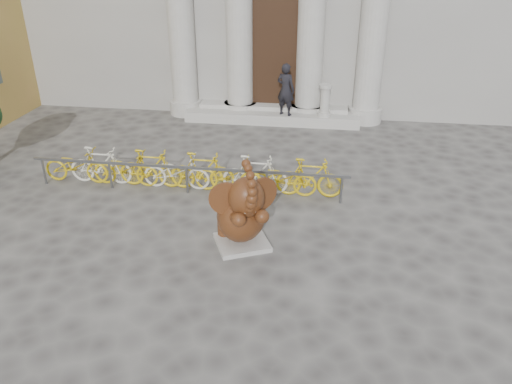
# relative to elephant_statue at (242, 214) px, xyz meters

# --- Properties ---
(ground) EXTENTS (80.00, 80.00, 0.00)m
(ground) POSITION_rel_elephant_statue_xyz_m (-0.28, -1.38, -0.75)
(ground) COLOR #474442
(ground) RESTS_ON ground
(entrance_steps) EXTENTS (6.00, 1.20, 0.36)m
(entrance_steps) POSITION_rel_elephant_statue_xyz_m (-0.28, 8.02, -0.57)
(entrance_steps) COLOR #A8A59E
(entrance_steps) RESTS_ON ground
(elephant_statue) EXTENTS (1.42, 1.65, 2.07)m
(elephant_statue) POSITION_rel_elephant_statue_xyz_m (0.00, 0.00, 0.00)
(elephant_statue) COLOR #A8A59E
(elephant_statue) RESTS_ON ground
(bike_rack) EXTENTS (8.00, 0.53, 1.00)m
(bike_rack) POSITION_rel_elephant_statue_xyz_m (-1.78, 2.43, -0.25)
(bike_rack) COLOR slate
(bike_rack) RESTS_ON ground
(pedestrian) EXTENTS (0.75, 0.63, 1.74)m
(pedestrian) POSITION_rel_elephant_statue_xyz_m (0.20, 7.67, 0.48)
(pedestrian) COLOR black
(pedestrian) RESTS_ON entrance_steps
(balustrade_post) EXTENTS (0.44, 0.44, 1.07)m
(balustrade_post) POSITION_rel_elephant_statue_xyz_m (1.51, 7.72, 0.10)
(balustrade_post) COLOR #A8A59E
(balustrade_post) RESTS_ON entrance_steps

